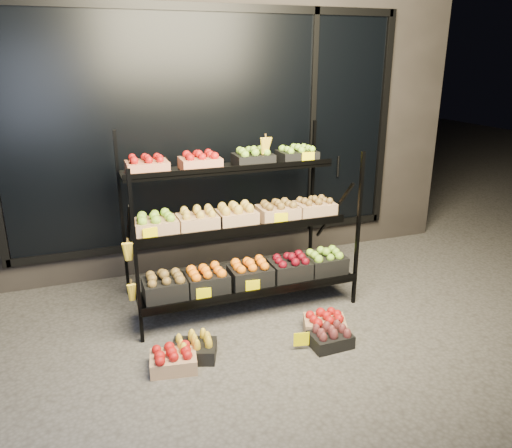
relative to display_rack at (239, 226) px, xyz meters
name	(u,v)px	position (x,y,z in m)	size (l,w,h in m)	color
ground	(263,330)	(0.01, -0.60, -0.79)	(24.00, 24.00, 0.00)	#514F4C
building	(188,103)	(0.01, 1.99, 0.96)	(6.00, 2.08, 3.50)	#2D2826
display_rack	(239,226)	(0.00, 0.00, 0.00)	(2.18, 1.02, 1.68)	black
tag_floor_b	(301,343)	(0.20, -1.00, -0.73)	(0.13, 0.01, 0.12)	#FFEC00
floor_crate_left	(173,359)	(-0.84, -0.89, -0.70)	(0.39, 0.32, 0.19)	tan
floor_crate_midleft	(194,348)	(-0.66, -0.80, -0.70)	(0.42, 0.37, 0.19)	black
floor_crate_midright	(325,323)	(0.51, -0.81, -0.70)	(0.43, 0.37, 0.19)	tan
floor_crate_right	(330,337)	(0.45, -1.03, -0.70)	(0.34, 0.26, 0.18)	black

